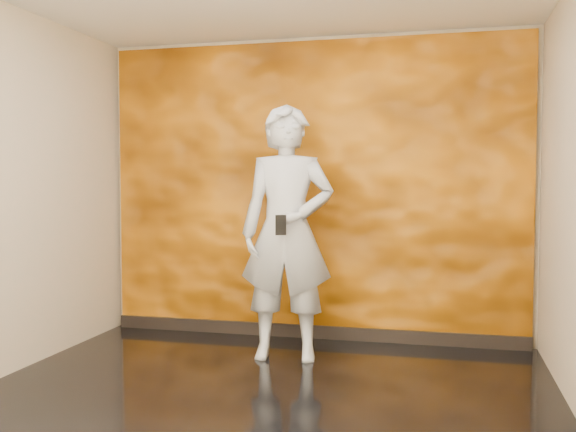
{
  "coord_description": "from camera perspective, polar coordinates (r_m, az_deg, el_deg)",
  "views": [
    {
      "loc": [
        1.19,
        -3.89,
        1.45
      ],
      "look_at": [
        0.02,
        0.91,
        1.2
      ],
      "focal_mm": 40.0,
      "sensor_mm": 36.0,
      "label": 1
    }
  ],
  "objects": [
    {
      "name": "room",
      "position": [
        4.07,
        -3.34,
        2.21
      ],
      "size": [
        4.02,
        4.02,
        2.81
      ],
      "color": "black",
      "rests_on": "ground"
    },
    {
      "name": "man",
      "position": [
        5.27,
        -0.07,
        -1.47
      ],
      "size": [
        0.82,
        0.59,
        2.09
      ],
      "primitive_type": "imported",
      "rotation": [
        0.0,
        0.0,
        0.12
      ],
      "color": "#989EA7",
      "rests_on": "ground"
    },
    {
      "name": "phone",
      "position": [
        4.97,
        -0.65,
        -0.81
      ],
      "size": [
        0.08,
        0.05,
        0.16
      ],
      "primitive_type": "cube",
      "rotation": [
        0.0,
        0.0,
        0.37
      ],
      "color": "black",
      "rests_on": "man"
    },
    {
      "name": "baseboard",
      "position": [
        6.09,
        2.09,
        -10.23
      ],
      "size": [
        3.9,
        0.04,
        0.12
      ],
      "primitive_type": "cube",
      "color": "black",
      "rests_on": "ground"
    },
    {
      "name": "feature_wall",
      "position": [
        5.97,
        2.2,
        2.28
      ],
      "size": [
        3.9,
        0.06,
        2.75
      ],
      "primitive_type": "cube",
      "color": "orange",
      "rests_on": "ground"
    }
  ]
}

